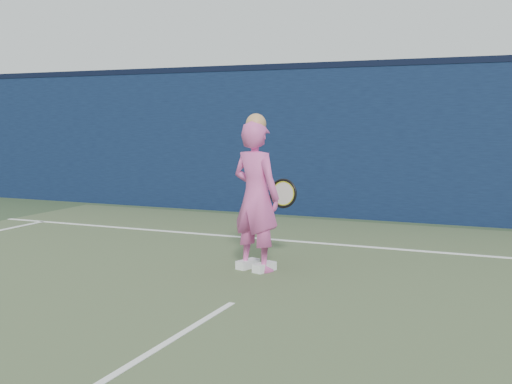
% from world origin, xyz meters
% --- Properties ---
extents(ground, '(80.00, 80.00, 0.00)m').
position_xyz_m(ground, '(0.00, 0.00, 0.00)').
color(ground, '#304329').
rests_on(ground, ground).
extents(backstop_wall, '(24.00, 0.40, 2.50)m').
position_xyz_m(backstop_wall, '(0.00, 6.50, 1.25)').
color(backstop_wall, black).
rests_on(backstop_wall, ground).
extents(wall_cap, '(24.00, 0.42, 0.10)m').
position_xyz_m(wall_cap, '(0.00, 6.50, 2.55)').
color(wall_cap, black).
rests_on(wall_cap, backstop_wall).
extents(player, '(0.68, 0.55, 1.71)m').
position_xyz_m(player, '(-0.32, 2.28, 0.82)').
color(player, '#DD56A6').
rests_on(player, ground).
extents(racket, '(0.60, 0.26, 0.34)m').
position_xyz_m(racket, '(-0.18, 2.68, 0.81)').
color(racket, black).
rests_on(racket, ground).
extents(court_lines, '(11.00, 12.04, 0.01)m').
position_xyz_m(court_lines, '(0.00, -0.33, 0.01)').
color(court_lines, white).
rests_on(court_lines, court_surface).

